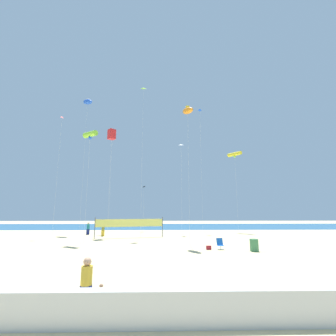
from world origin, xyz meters
The scene contains 22 objects.
ground_plane centered at (0.00, 0.00, 0.00)m, with size 120.00×120.00×0.00m, color #D1BC89.
ocean_band centered at (0.00, 32.13, 0.00)m, with size 120.00×20.00×0.01m, color #28608C.
boardwalk_ledge centered at (0.00, -11.78, 0.48)m, with size 28.00×0.44×0.97m, color beige.
mother_figure centered at (-1.52, -10.50, 0.86)m, with size 0.37×0.37×1.60m.
toddler_figure centered at (-1.03, -10.49, 0.41)m, with size 0.17×0.17×0.76m.
beachgoer_olive_shirt centered at (-6.54, 12.37, 0.88)m, with size 0.38×0.38×1.65m.
beachgoer_teal_shirt centered at (-9.08, 14.50, 0.88)m, with size 0.38×0.38×1.65m.
folding_beach_chair centered at (5.84, 1.62, 0.47)m, with size 0.52×0.65×0.89m.
trash_barrel centered at (8.32, 0.55, 0.47)m, with size 0.66×0.66×0.94m, color #3F7F4C.
volleyball_net centered at (-2.91, 10.57, 1.64)m, with size 7.94×2.07×2.40m.
beach_handbag centered at (4.84, 1.40, 0.16)m, with size 0.40×0.20×0.32m, color maroon.
kite_blue_diamond centered at (7.26, 18.55, 18.86)m, with size 0.50×0.51×20.06m.
kite_yellow_tube centered at (12.66, 18.16, 12.18)m, with size 1.95×2.28×12.51m.
kite_blue_inflatable centered at (-11.11, 17.06, 20.45)m, with size 2.35×2.15×21.15m.
kite_white_diamond centered at (3.78, 15.23, 12.68)m, with size 0.60×0.61×13.10m.
kite_pink_diamond centered at (-12.73, 12.04, 14.51)m, with size 0.49×0.49×15.89m.
kite_lime_diamond centered at (-1.65, 11.11, 19.29)m, with size 0.67×0.69×19.89m.
kite_white_delta centered at (-7.00, 17.43, 15.03)m, with size 1.21×0.83×15.65m.
kite_red_box centered at (-5.90, 12.02, 13.34)m, with size 1.20×1.20×14.03m.
kite_black_diamond centered at (-2.02, 19.52, 6.87)m, with size 0.57×0.57×7.19m.
kite_lime_tube centered at (-6.92, 6.14, 11.38)m, with size 1.82×1.50×11.73m.
kite_orange_inflatable centered at (3.59, 4.21, 13.42)m, with size 1.42×2.19×14.00m.
Camera 1 is at (0.97, -18.96, 3.14)m, focal length 25.41 mm.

